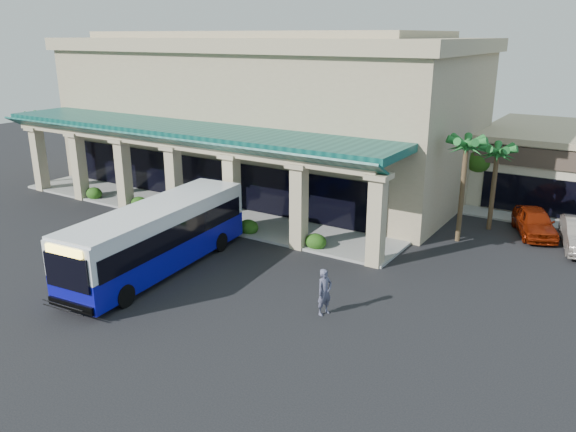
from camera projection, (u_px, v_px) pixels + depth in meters
The scene contains 10 objects.
ground at pixel (217, 274), 27.28m from camera, with size 110.00×110.00×0.00m, color black.
main_building at pixel (266, 110), 42.46m from camera, with size 30.80×14.80×11.35m, color tan, non-canonical shape.
arcade at pixel (186, 170), 35.94m from camera, with size 30.00×6.20×5.70m, color #0A3F3A, non-canonical shape.
palm_0 at pixel (463, 184), 30.75m from camera, with size 2.40×2.40×6.60m, color #195F23, non-canonical shape.
palm_1 at pixel (494, 182), 32.77m from camera, with size 2.40×2.40×5.80m, color #195F23, non-canonical shape.
palm_2 at pixel (41, 144), 43.03m from camera, with size 2.40×2.40×6.20m, color #195F23, non-canonical shape.
broadleaf_tree at pixel (481, 170), 37.96m from camera, with size 2.60×2.60×4.81m, color #214A10, non-canonical shape.
transit_bus at pixel (159, 238), 27.36m from camera, with size 2.75×11.80×3.30m, color #0C0D9C, non-canonical shape.
pedestrian at pixel (325, 292), 23.12m from camera, with size 0.73×0.48×2.00m, color #4F5068.
car_silver at pixel (535, 222), 32.43m from camera, with size 1.87×4.65×1.58m, color maroon.
Camera 1 is at (16.40, -19.29, 11.10)m, focal length 35.00 mm.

